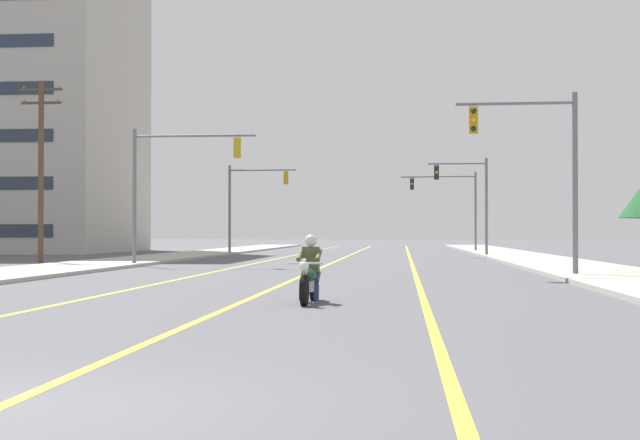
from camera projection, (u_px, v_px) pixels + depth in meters
name	position (u px, v px, depth m)	size (l,w,h in m)	color
ground_plane	(13.00, 410.00, 7.63)	(400.00, 400.00, 0.00)	#515156
lane_stripe_center	(342.00, 258.00, 52.46)	(0.16, 100.00, 0.01)	yellow
lane_stripe_left	(279.00, 258.00, 52.79)	(0.16, 100.00, 0.01)	yellow
lane_stripe_right	(410.00, 259.00, 52.11)	(0.16, 100.00, 0.01)	yellow
sidewalk_kerb_right	(540.00, 260.00, 46.53)	(4.40, 110.00, 0.14)	#ADA89E
sidewalk_kerb_left	(146.00, 259.00, 48.40)	(4.40, 110.00, 0.14)	#ADA89E
motorcycle_with_rider	(309.00, 275.00, 19.27)	(0.70, 2.19, 1.46)	black
traffic_signal_near_right	(541.00, 157.00, 30.25)	(4.03, 0.37, 6.20)	slate
traffic_signal_near_left	(170.00, 174.00, 40.63)	(5.61, 0.37, 6.20)	slate
traffic_signal_mid_right	(470.00, 193.00, 56.74)	(3.75, 0.37, 6.20)	slate
traffic_signal_mid_left	(249.00, 195.00, 62.81)	(4.77, 0.39, 6.20)	slate
traffic_signal_far_right	(453.00, 198.00, 69.89)	(5.83, 0.48, 6.20)	slate
utility_pole_left_near	(41.00, 165.00, 43.51)	(2.08, 0.26, 8.82)	#4C3828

